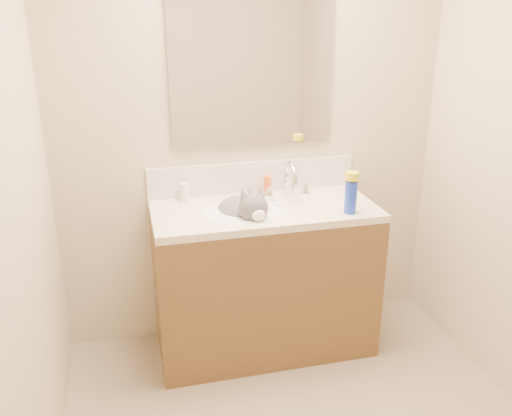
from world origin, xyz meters
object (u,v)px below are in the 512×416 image
silver_jar (251,192)px  cat (245,215)px  basin (244,224)px  faucet (289,182)px  pill_bottle (185,192)px  amber_bottle (268,185)px  spray_can (351,197)px  vanity_cabinet (264,282)px

silver_jar → cat: bearing=-112.5°
basin → cat: size_ratio=1.05×
faucet → pill_bottle: size_ratio=2.77×
amber_bottle → spray_can: spray_can is taller
pill_bottle → cat: bearing=-36.4°
faucet → cat: faucet is taller
vanity_cabinet → silver_jar: (-0.03, 0.19, 0.48)m
faucet → cat: (-0.29, -0.14, -0.11)m
cat → silver_jar: cat is taller
vanity_cabinet → amber_bottle: bearing=70.8°
pill_bottle → amber_bottle: bearing=-0.3°
faucet → silver_jar: faucet is taller
spray_can → amber_bottle: bearing=130.9°
faucet → cat: 0.34m
basin → faucet: faucet is taller
spray_can → cat: bearing=161.0°
silver_jar → amber_bottle: amber_bottle is taller
basin → spray_can: 0.57m
cat → pill_bottle: cat is taller
vanity_cabinet → pill_bottle: (-0.40, 0.21, 0.50)m
amber_bottle → spray_can: (0.34, -0.39, 0.03)m
faucet → spray_can: (0.23, -0.32, 0.00)m
vanity_cabinet → silver_jar: size_ratio=22.35×
vanity_cabinet → spray_can: spray_can is taller
basin → cat: 0.05m
vanity_cabinet → basin: basin is taller
cat → amber_bottle: 0.29m
vanity_cabinet → spray_can: 0.70m
vanity_cabinet → amber_bottle: (0.07, 0.20, 0.50)m
basin → pill_bottle: size_ratio=4.45×
faucet → spray_can: 0.40m
cat → basin: bearing=-120.6°
basin → amber_bottle: bearing=50.9°
basin → amber_bottle: amber_bottle is taller
cat → amber_bottle: cat is taller
silver_jar → spray_can: size_ratio=0.31×
faucet → cat: bearing=-153.8°
basin → silver_jar: size_ratio=8.38×
pill_bottle → vanity_cabinet: bearing=-27.4°
basin → spray_can: bearing=-16.4°
cat → silver_jar: 0.22m
faucet → silver_jar: 0.22m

